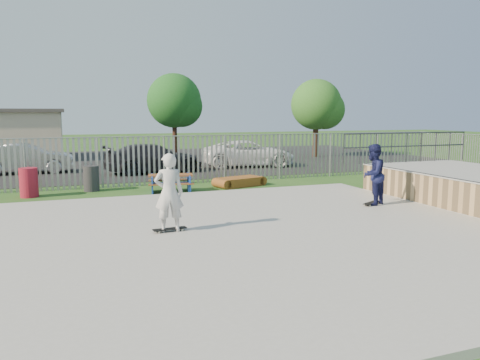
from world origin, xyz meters
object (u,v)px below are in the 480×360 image
object	(u,v)px
tree_right	(316,105)
funbox	(240,182)
car_white	(249,153)
skater_navy	(373,175)
tree_mid	(174,101)
skater_white	(169,193)
picnic_table	(171,183)
trash_bin_red	(29,183)
car_dark	(154,158)
car_silver	(27,158)
trash_bin_grey	(91,178)

from	to	relation	value
tree_right	funbox	bearing A→B (deg)	-131.81
car_white	skater_navy	distance (m)	12.22
tree_mid	tree_right	size ratio (longest dim) A/B	1.07
skater_white	car_white	bearing A→B (deg)	-112.80
picnic_table	car_white	world-z (taller)	car_white
trash_bin_red	car_dark	xyz separation A→B (m)	(5.31, 5.25, 0.21)
car_dark	skater_navy	bearing A→B (deg)	-163.84
car_dark	tree_right	world-z (taller)	tree_right
car_silver	car_dark	bearing A→B (deg)	-106.63
tree_mid	skater_navy	world-z (taller)	tree_mid
car_dark	car_white	world-z (taller)	car_white
tree_mid	car_dark	bearing A→B (deg)	-109.03
skater_navy	trash_bin_grey	bearing A→B (deg)	-68.97
trash_bin_red	skater_navy	distance (m)	11.65
car_white	tree_mid	xyz separation A→B (m)	(-2.51, 7.39, 3.03)
trash_bin_grey	car_silver	xyz separation A→B (m)	(-2.68, 6.51, 0.27)
picnic_table	trash_bin_red	bearing A→B (deg)	-179.92
trash_bin_grey	car_white	bearing A→B (deg)	33.26
tree_mid	picnic_table	bearing A→B (deg)	-102.99
trash_bin_red	car_white	distance (m)	12.36
trash_bin_grey	tree_right	bearing A→B (deg)	32.62
picnic_table	car_dark	xyz separation A→B (m)	(0.44, 6.06, 0.38)
tree_right	skater_white	world-z (taller)	tree_right
picnic_table	car_silver	xyz separation A→B (m)	(-5.43, 7.90, 0.40)
car_dark	skater_white	world-z (taller)	skater_white
car_white	car_silver	bearing A→B (deg)	93.02
funbox	car_white	size ratio (longest dim) A/B	0.38
picnic_table	car_dark	size ratio (longest dim) A/B	0.37
funbox	tree_right	xyz separation A→B (m)	(9.27, 10.37, 3.32)
car_dark	tree_right	xyz separation A→B (m)	(11.77, 4.90, 2.77)
funbox	trash_bin_grey	bearing A→B (deg)	155.78
tree_right	skater_white	bearing A→B (deg)	-128.15
funbox	car_silver	size ratio (longest dim) A/B	0.45
funbox	car_silver	distance (m)	11.12
tree_mid	tree_right	bearing A→B (deg)	-21.16
tree_right	skater_white	xyz separation A→B (m)	(-13.56, -17.26, -2.42)
trash_bin_red	tree_mid	size ratio (longest dim) A/B	0.18
funbox	trash_bin_grey	size ratio (longest dim) A/B	2.05
skater_navy	car_white	bearing A→B (deg)	-122.40
car_white	skater_navy	bearing A→B (deg)	-175.78
car_silver	skater_navy	xyz separation A→B (m)	(10.55, -13.09, 0.33)
funbox	trash_bin_grey	world-z (taller)	trash_bin_grey
trash_bin_grey	car_dark	size ratio (longest dim) A/B	0.20
picnic_table	tree_right	world-z (taller)	tree_right
trash_bin_red	trash_bin_grey	world-z (taller)	trash_bin_red
trash_bin_red	car_dark	size ratio (longest dim) A/B	0.21
car_dark	tree_mid	xyz separation A→B (m)	(2.88, 8.34, 3.04)
picnic_table	trash_bin_grey	bearing A→B (deg)	162.64
car_silver	skater_white	distance (m)	14.78
skater_navy	skater_white	world-z (taller)	same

